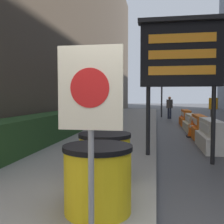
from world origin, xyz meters
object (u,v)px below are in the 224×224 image
at_px(jersey_barrier_orange_far, 186,118).
at_px(pedestrian_passerby, 170,106).
at_px(barrel_drum_foreground, 98,178).
at_px(barrel_drum_middle, 105,158).
at_px(jersey_barrier_cream, 192,124).
at_px(traffic_cone_near, 192,128).
at_px(jersey_barrier_white, 211,136).
at_px(jersey_barrier_orange_near, 199,128).
at_px(warning_sign, 90,103).
at_px(pedestrian_worker, 213,106).
at_px(message_board, 181,55).
at_px(traffic_light_near_curb, 162,80).

height_order(jersey_barrier_orange_far, pedestrian_passerby, pedestrian_passerby).
bearing_deg(barrel_drum_foreground, barrel_drum_middle, 96.50).
height_order(jersey_barrier_cream, traffic_cone_near, jersey_barrier_cream).
xyz_separation_m(traffic_cone_near, pedestrian_passerby, (-0.46, 8.57, 0.58)).
distance_m(jersey_barrier_white, jersey_barrier_orange_near, 2.27).
relative_size(jersey_barrier_orange_far, pedestrian_passerby, 1.12).
bearing_deg(jersey_barrier_orange_far, jersey_barrier_orange_near, -90.00).
height_order(warning_sign, jersey_barrier_white, warning_sign).
bearing_deg(pedestrian_passerby, jersey_barrier_orange_near, -137.88).
bearing_deg(jersey_barrier_orange_near, pedestrian_worker, 73.59).
distance_m(jersey_barrier_cream, pedestrian_passerby, 6.68).
bearing_deg(message_board, warning_sign, -107.04).
xyz_separation_m(message_board, pedestrian_passerby, (0.37, 12.80, -1.60)).
relative_size(barrel_drum_foreground, jersey_barrier_orange_near, 0.51).
relative_size(barrel_drum_middle, message_board, 0.25).
relative_size(barrel_drum_middle, jersey_barrier_cream, 0.40).
xyz_separation_m(message_board, jersey_barrier_orange_near, (1.06, 4.10, -2.15)).
distance_m(warning_sign, jersey_barrier_cream, 10.37).
bearing_deg(jersey_barrier_cream, traffic_cone_near, -96.88).
xyz_separation_m(jersey_barrier_orange_far, traffic_light_near_curb, (-1.22, 5.53, 2.45)).
bearing_deg(pedestrian_worker, pedestrian_passerby, 152.40).
distance_m(message_board, pedestrian_passerby, 12.90).
distance_m(pedestrian_worker, pedestrian_passerby, 3.84).
xyz_separation_m(message_board, pedestrian_worker, (2.74, 9.78, -1.51)).
bearing_deg(jersey_barrier_orange_near, traffic_cone_near, 150.33).
bearing_deg(pedestrian_passerby, pedestrian_worker, -104.41).
bearing_deg(jersey_barrier_white, pedestrian_passerby, 93.61).
bearing_deg(pedestrian_worker, message_board, -81.25).
bearing_deg(jersey_barrier_cream, warning_sign, -102.62).
distance_m(jersey_barrier_orange_near, traffic_cone_near, 0.27).
xyz_separation_m(jersey_barrier_white, traffic_cone_near, (-0.24, 2.40, -0.04)).
bearing_deg(jersey_barrier_white, traffic_cone_near, 95.59).
bearing_deg(jersey_barrier_white, traffic_light_near_curb, 95.67).
bearing_deg(warning_sign, barrel_drum_foreground, 96.30).
relative_size(warning_sign, jersey_barrier_orange_near, 1.13).
bearing_deg(message_board, jersey_barrier_orange_far, 82.95).
distance_m(barrel_drum_foreground, jersey_barrier_orange_near, 7.72).
xyz_separation_m(jersey_barrier_white, traffic_light_near_curb, (-1.22, 12.30, 2.43)).
height_order(barrel_drum_foreground, jersey_barrier_white, barrel_drum_foreground).
xyz_separation_m(barrel_drum_foreground, pedestrian_worker, (3.99, 13.04, 0.45)).
bearing_deg(jersey_barrier_orange_far, jersey_barrier_cream, -90.00).
relative_size(jersey_barrier_orange_near, traffic_light_near_curb, 0.43).
relative_size(jersey_barrier_cream, traffic_cone_near, 2.92).
relative_size(barrel_drum_foreground, pedestrian_passerby, 0.54).
bearing_deg(jersey_barrier_cream, message_board, -99.76).
distance_m(message_board, jersey_barrier_cream, 6.65).
bearing_deg(barrel_drum_middle, pedestrian_worker, 71.10).
bearing_deg(jersey_barrier_white, pedestrian_worker, 78.11).
bearing_deg(traffic_cone_near, jersey_barrier_orange_near, -29.67).
distance_m(barrel_drum_middle, traffic_cone_near, 6.83).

